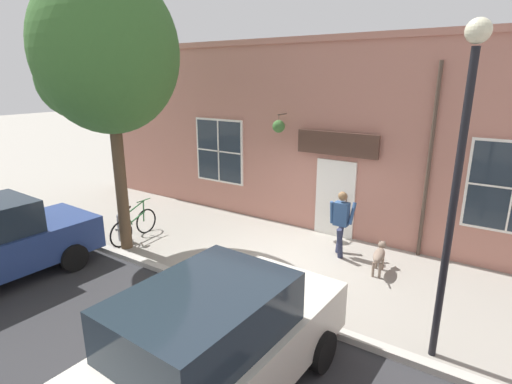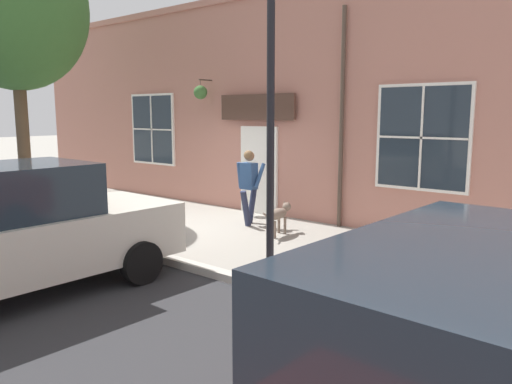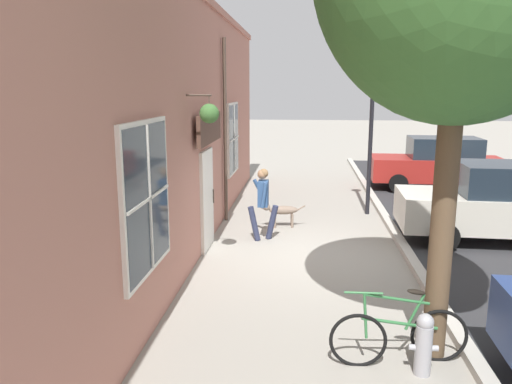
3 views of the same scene
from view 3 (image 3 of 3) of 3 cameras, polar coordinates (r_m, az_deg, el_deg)
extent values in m
plane|color=gray|center=(10.30, 6.08, -7.27)|extent=(90.00, 90.00, 0.00)
cube|color=#B2ADA3|center=(10.50, 17.14, -7.03)|extent=(0.20, 28.00, 0.12)
cube|color=#B27566|center=(10.02, -7.26, 6.99)|extent=(0.30, 18.00, 5.06)
cube|color=white|center=(10.58, -5.70, -0.85)|extent=(0.10, 1.10, 2.10)
cube|color=#232D38|center=(10.58, -5.54, -1.12)|extent=(0.03, 0.90, 1.90)
cylinder|color=#47382D|center=(10.90, -4.89, -0.46)|extent=(0.03, 0.03, 0.30)
cube|color=#4C3328|center=(10.34, -5.33, 7.28)|extent=(0.08, 2.20, 0.60)
cylinder|color=#47382D|center=(12.59, -3.55, 6.86)|extent=(0.09, 0.09, 4.56)
cylinder|color=#47382D|center=(8.74, -6.58, 10.94)|extent=(0.44, 0.04, 0.04)
cylinder|color=#47382D|center=(8.71, -5.38, 9.77)|extent=(0.01, 0.01, 0.34)
cone|color=#2D2823|center=(8.72, -5.35, 8.33)|extent=(0.32, 0.32, 0.18)
sphere|color=#3D6B33|center=(8.72, -5.36, 8.92)|extent=(0.34, 0.34, 0.34)
cube|color=white|center=(6.64, -12.47, -0.68)|extent=(0.08, 1.82, 2.02)
cube|color=#232D38|center=(6.63, -12.22, -0.69)|extent=(0.03, 1.70, 1.90)
cube|color=white|center=(6.62, -12.06, -0.69)|extent=(0.04, 0.04, 1.90)
cube|color=white|center=(6.62, -12.06, -0.69)|extent=(0.04, 1.70, 0.04)
cube|color=white|center=(14.31, -2.70, 6.14)|extent=(0.08, 1.82, 2.02)
cube|color=#232D38|center=(14.30, -2.58, 6.14)|extent=(0.03, 1.70, 1.90)
cube|color=white|center=(14.30, -2.50, 6.14)|extent=(0.04, 0.04, 1.90)
cube|color=white|center=(14.30, -2.50, 6.14)|extent=(0.04, 1.70, 0.04)
cylinder|color=#282D47|center=(11.14, -0.22, -3.63)|extent=(0.29, 0.13, 0.79)
cylinder|color=#282D47|center=(11.26, 1.84, -3.47)|extent=(0.29, 0.13, 0.79)
cube|color=#2D4C7A|center=(11.04, 0.83, -0.16)|extent=(0.22, 0.34, 0.57)
sphere|color=#936B4C|center=(10.96, 0.73, 2.05)|extent=(0.22, 0.22, 0.22)
sphere|color=brown|center=(10.96, 0.89, 2.16)|extent=(0.20, 0.20, 0.20)
cylinder|color=#2D4C7A|center=(10.81, 0.92, -0.38)|extent=(0.16, 0.09, 0.57)
cylinder|color=#2D4C7A|center=(11.27, 0.43, 0.22)|extent=(0.33, 0.09, 0.52)
ellipsoid|color=#7F6B5B|center=(12.21, 3.16, -2.07)|extent=(0.74, 0.34, 0.21)
cylinder|color=#7F6B5B|center=(12.19, 2.18, -3.37)|extent=(0.06, 0.06, 0.34)
cylinder|color=#7F6B5B|center=(12.32, 2.12, -3.20)|extent=(0.06, 0.06, 0.34)
cylinder|color=#7F6B5B|center=(12.23, 4.18, -3.34)|extent=(0.06, 0.06, 0.34)
cylinder|color=#7F6B5B|center=(12.37, 4.10, -3.17)|extent=(0.06, 0.06, 0.34)
sphere|color=#7F6B5B|center=(12.15, 1.21, -1.72)|extent=(0.18, 0.18, 0.18)
cone|color=#7F6B5B|center=(12.15, 0.69, -1.82)|extent=(0.11, 0.10, 0.09)
cone|color=#7F6B5B|center=(12.09, 1.28, -1.40)|extent=(0.06, 0.06, 0.07)
cone|color=#7F6B5B|center=(12.18, 1.24, -1.29)|extent=(0.06, 0.06, 0.07)
cylinder|color=#7F6B5B|center=(12.25, 5.19, -1.81)|extent=(0.21, 0.07, 0.14)
cylinder|color=brown|center=(6.47, 20.59, -2.90)|extent=(0.29, 0.29, 3.59)
torus|color=black|center=(6.47, 11.58, -16.30)|extent=(0.70, 0.05, 0.70)
torus|color=black|center=(6.84, 20.20, -15.19)|extent=(0.70, 0.05, 0.70)
cylinder|color=#33723F|center=(6.55, 16.12, -14.22)|extent=(0.96, 0.24, 0.23)
cylinder|color=#33723F|center=(6.56, 17.70, -12.93)|extent=(0.25, 0.09, 0.47)
cylinder|color=#33723F|center=(6.40, 15.87, -11.69)|extent=(0.81, 0.20, 0.20)
cylinder|color=#33723F|center=(6.35, 12.39, -13.68)|extent=(0.09, 0.05, 0.58)
cylinder|color=#33723F|center=(6.22, 12.19, -11.21)|extent=(0.46, 0.03, 0.03)
ellipsoid|color=black|center=(6.46, 17.85, -10.83)|extent=(0.26, 0.15, 0.11)
cube|color=beige|center=(12.26, 26.02, -1.98)|extent=(4.36, 1.92, 0.76)
cylinder|color=black|center=(11.17, 20.71, -4.81)|extent=(0.63, 0.20, 0.62)
cylinder|color=black|center=(12.83, 19.00, -2.60)|extent=(0.63, 0.20, 0.62)
cube|color=maroon|center=(17.90, 19.86, 2.52)|extent=(4.36, 1.92, 0.76)
cube|color=#1E2833|center=(17.86, 20.70, 4.77)|extent=(2.29, 1.63, 0.68)
cylinder|color=black|center=(16.87, 15.96, 0.93)|extent=(0.63, 0.20, 0.62)
cylinder|color=black|center=(18.59, 15.21, 1.94)|extent=(0.63, 0.20, 0.62)
cylinder|color=black|center=(17.46, 24.64, 0.66)|extent=(0.63, 0.20, 0.62)
cylinder|color=black|center=(19.13, 23.15, 1.67)|extent=(0.63, 0.20, 0.62)
cylinder|color=black|center=(13.56, 13.01, 7.00)|extent=(0.11, 0.11, 4.59)
sphere|color=beige|center=(13.59, 13.51, 17.44)|extent=(0.32, 0.32, 0.32)
cylinder|color=#99999E|center=(6.50, 18.57, -16.75)|extent=(0.20, 0.20, 0.62)
sphere|color=#99999E|center=(6.34, 18.79, -13.88)|extent=(0.20, 0.20, 0.20)
cylinder|color=#99999E|center=(6.52, 19.66, -16.46)|extent=(0.10, 0.07, 0.07)
cylinder|color=#99999E|center=(6.46, 17.51, -16.56)|extent=(0.10, 0.07, 0.07)
camera|label=1|loc=(16.06, 35.31, 12.75)|focal=28.00mm
camera|label=2|loc=(19.13, 28.04, 7.55)|focal=35.00mm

